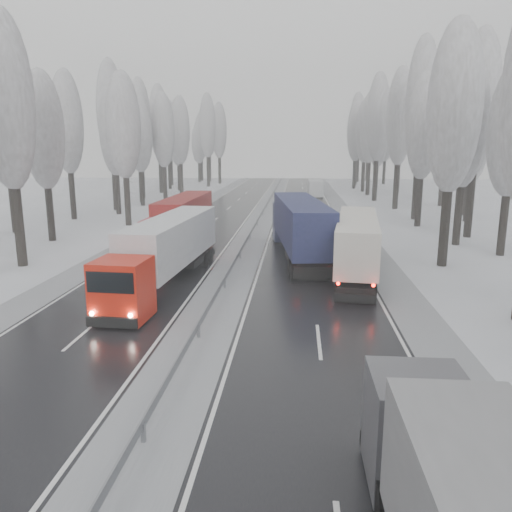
# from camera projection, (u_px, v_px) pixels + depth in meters

# --- Properties ---
(carriageway_right) EXTENTS (7.50, 200.00, 0.03)m
(carriageway_right) POSITION_uv_depth(u_px,v_px,m) (310.00, 254.00, 39.01)
(carriageway_right) COLOR black
(carriageway_right) RESTS_ON ground
(carriageway_left) EXTENTS (7.50, 200.00, 0.03)m
(carriageway_left) POSITION_uv_depth(u_px,v_px,m) (178.00, 252.00, 39.86)
(carriageway_left) COLOR black
(carriageway_left) RESTS_ON ground
(median_slush) EXTENTS (3.00, 200.00, 0.04)m
(median_slush) POSITION_uv_depth(u_px,v_px,m) (243.00, 253.00, 39.43)
(median_slush) COLOR #989B9F
(median_slush) RESTS_ON ground
(shoulder_right) EXTENTS (2.40, 200.00, 0.04)m
(shoulder_right) POSITION_uv_depth(u_px,v_px,m) (374.00, 255.00, 38.60)
(shoulder_right) COLOR #989B9F
(shoulder_right) RESTS_ON ground
(shoulder_left) EXTENTS (2.40, 200.00, 0.04)m
(shoulder_left) POSITION_uv_depth(u_px,v_px,m) (118.00, 251.00, 40.26)
(shoulder_left) COLOR #989B9F
(shoulder_left) RESTS_ON ground
(median_guardrail) EXTENTS (0.12, 200.00, 0.76)m
(median_guardrail) POSITION_uv_depth(u_px,v_px,m) (243.00, 246.00, 39.29)
(median_guardrail) COLOR slate
(median_guardrail) RESTS_ON ground
(tree_18) EXTENTS (3.60, 3.60, 16.58)m
(tree_18) POSITION_uv_depth(u_px,v_px,m) (454.00, 109.00, 33.10)
(tree_18) COLOR black
(tree_18) RESTS_ON ground
(tree_20) EXTENTS (3.60, 3.60, 15.71)m
(tree_20) POSITION_uv_depth(u_px,v_px,m) (466.00, 123.00, 40.86)
(tree_20) COLOR black
(tree_20) RESTS_ON ground
(tree_21) EXTENTS (3.60, 3.60, 18.62)m
(tree_21) POSITION_uv_depth(u_px,v_px,m) (479.00, 104.00, 44.18)
(tree_21) COLOR black
(tree_21) RESTS_ON ground
(tree_22) EXTENTS (3.60, 3.60, 15.86)m
(tree_22) POSITION_uv_depth(u_px,v_px,m) (424.00, 127.00, 51.08)
(tree_22) COLOR black
(tree_22) RESTS_ON ground
(tree_23) EXTENTS (3.60, 3.60, 13.55)m
(tree_23) POSITION_uv_depth(u_px,v_px,m) (473.00, 142.00, 54.78)
(tree_23) COLOR black
(tree_23) RESTS_ON ground
(tree_24) EXTENTS (3.60, 3.60, 20.49)m
(tree_24) POSITION_uv_depth(u_px,v_px,m) (422.00, 102.00, 55.66)
(tree_24) COLOR black
(tree_24) RESTS_ON ground
(tree_25) EXTENTS (3.60, 3.60, 19.44)m
(tree_25) POSITION_uv_depth(u_px,v_px,m) (473.00, 110.00, 59.13)
(tree_25) COLOR black
(tree_25) RESTS_ON ground
(tree_26) EXTENTS (3.60, 3.60, 18.78)m
(tree_26) POSITION_uv_depth(u_px,v_px,m) (400.00, 118.00, 65.90)
(tree_26) COLOR black
(tree_26) RESTS_ON ground
(tree_27) EXTENTS (3.60, 3.60, 17.62)m
(tree_27) POSITION_uv_depth(u_px,v_px,m) (446.00, 124.00, 69.37)
(tree_27) COLOR black
(tree_27) RESTS_ON ground
(tree_28) EXTENTS (3.60, 3.60, 19.62)m
(tree_28) POSITION_uv_depth(u_px,v_px,m) (378.00, 118.00, 76.29)
(tree_28) COLOR black
(tree_28) RESTS_ON ground
(tree_29) EXTENTS (3.60, 3.60, 18.11)m
(tree_29) POSITION_uv_depth(u_px,v_px,m) (421.00, 126.00, 79.79)
(tree_29) COLOR black
(tree_29) RESTS_ON ground
(tree_30) EXTENTS (3.60, 3.60, 17.86)m
(tree_30) POSITION_uv_depth(u_px,v_px,m) (370.00, 128.00, 86.00)
(tree_30) COLOR black
(tree_30) RESTS_ON ground
(tree_31) EXTENTS (3.60, 3.60, 18.58)m
(tree_31) POSITION_uv_depth(u_px,v_px,m) (401.00, 126.00, 89.32)
(tree_31) COLOR black
(tree_31) RESTS_ON ground
(tree_32) EXTENTS (3.60, 3.60, 17.33)m
(tree_32) POSITION_uv_depth(u_px,v_px,m) (365.00, 131.00, 93.38)
(tree_32) COLOR black
(tree_32) RESTS_ON ground
(tree_33) EXTENTS (3.60, 3.60, 14.33)m
(tree_33) POSITION_uv_depth(u_px,v_px,m) (378.00, 142.00, 97.43)
(tree_33) COLOR black
(tree_33) RESTS_ON ground
(tree_34) EXTENTS (3.60, 3.60, 17.63)m
(tree_34) POSITION_uv_depth(u_px,v_px,m) (356.00, 132.00, 100.33)
(tree_34) COLOR black
(tree_34) RESTS_ON ground
(tree_35) EXTENTS (3.60, 3.60, 18.25)m
(tree_35) POSITION_uv_depth(u_px,v_px,m) (399.00, 130.00, 103.40)
(tree_35) COLOR black
(tree_35) RESTS_ON ground
(tree_36) EXTENTS (3.60, 3.60, 20.23)m
(tree_36) POSITION_uv_depth(u_px,v_px,m) (357.00, 125.00, 109.46)
(tree_36) COLOR black
(tree_36) RESTS_ON ground
(tree_37) EXTENTS (3.60, 3.60, 16.37)m
(tree_37) POSITION_uv_depth(u_px,v_px,m) (386.00, 137.00, 113.31)
(tree_37) COLOR black
(tree_37) RESTS_ON ground
(tree_38) EXTENTS (3.60, 3.60, 17.97)m
(tree_38) POSITION_uv_depth(u_px,v_px,m) (359.00, 133.00, 119.92)
(tree_38) COLOR black
(tree_38) RESTS_ON ground
(tree_39) EXTENTS (3.60, 3.60, 16.19)m
(tree_39) POSITION_uv_depth(u_px,v_px,m) (368.00, 139.00, 123.83)
(tree_39) COLOR black
(tree_39) RESTS_ON ground
(tree_58) EXTENTS (3.60, 3.60, 17.21)m
(tree_58) POSITION_uv_depth(u_px,v_px,m) (6.00, 103.00, 33.01)
(tree_58) COLOR black
(tree_58) RESTS_ON ground
(tree_60) EXTENTS (3.60, 3.60, 14.84)m
(tree_60) POSITION_uv_depth(u_px,v_px,m) (43.00, 131.00, 42.93)
(tree_60) COLOR black
(tree_60) RESTS_ON ground
(tree_61) EXTENTS (3.60, 3.60, 13.95)m
(tree_61) POSITION_uv_depth(u_px,v_px,m) (6.00, 139.00, 47.41)
(tree_61) COLOR black
(tree_61) RESTS_ON ground
(tree_62) EXTENTS (3.60, 3.60, 16.04)m
(tree_62) POSITION_uv_depth(u_px,v_px,m) (123.00, 126.00, 51.74)
(tree_62) COLOR black
(tree_62) RESTS_ON ground
(tree_63) EXTENTS (3.60, 3.60, 16.88)m
(tree_63) POSITION_uv_depth(u_px,v_px,m) (67.00, 123.00, 56.16)
(tree_63) COLOR black
(tree_63) RESTS_ON ground
(tree_64) EXTENTS (3.60, 3.60, 15.42)m
(tree_64) POSITION_uv_depth(u_px,v_px,m) (114.00, 133.00, 60.92)
(tree_64) COLOR black
(tree_64) RESTS_ON ground
(tree_65) EXTENTS (3.60, 3.60, 19.48)m
(tree_65) POSITION_uv_depth(u_px,v_px,m) (111.00, 113.00, 64.41)
(tree_65) COLOR black
(tree_65) RESTS_ON ground
(tree_66) EXTENTS (3.60, 3.60, 15.23)m
(tree_66) POSITION_uv_depth(u_px,v_px,m) (140.00, 136.00, 70.32)
(tree_66) COLOR black
(tree_66) RESTS_ON ground
(tree_67) EXTENTS (3.60, 3.60, 17.09)m
(tree_67) POSITION_uv_depth(u_px,v_px,m) (138.00, 128.00, 74.08)
(tree_67) COLOR black
(tree_67) RESTS_ON ground
(tree_68) EXTENTS (3.60, 3.60, 16.65)m
(tree_68) POSITION_uv_depth(u_px,v_px,m) (163.00, 131.00, 76.59)
(tree_68) COLOR black
(tree_68) RESTS_ON ground
(tree_69) EXTENTS (3.60, 3.60, 19.35)m
(tree_69) POSITION_uv_depth(u_px,v_px,m) (140.00, 121.00, 80.51)
(tree_69) COLOR black
(tree_69) RESTS_ON ground
(tree_70) EXTENTS (3.60, 3.60, 17.09)m
(tree_70) POSITION_uv_depth(u_px,v_px,m) (180.00, 131.00, 86.32)
(tree_70) COLOR black
(tree_70) RESTS_ON ground
(tree_71) EXTENTS (3.60, 3.60, 19.61)m
(tree_71) POSITION_uv_depth(u_px,v_px,m) (159.00, 123.00, 90.26)
(tree_71) COLOR black
(tree_71) RESTS_ON ground
(tree_72) EXTENTS (3.60, 3.60, 15.11)m
(tree_72) POSITION_uv_depth(u_px,v_px,m) (178.00, 139.00, 95.90)
(tree_72) COLOR black
(tree_72) RESTS_ON ground
(tree_73) EXTENTS (3.60, 3.60, 17.22)m
(tree_73) POSITION_uv_depth(u_px,v_px,m) (168.00, 133.00, 99.75)
(tree_73) COLOR black
(tree_73) RESTS_ON ground
(tree_74) EXTENTS (3.60, 3.60, 19.68)m
(tree_74) POSITION_uv_depth(u_px,v_px,m) (207.00, 126.00, 105.48)
(tree_74) COLOR black
(tree_74) RESTS_ON ground
(tree_75) EXTENTS (3.60, 3.60, 18.60)m
(tree_75) POSITION_uv_depth(u_px,v_px,m) (170.00, 130.00, 110.26)
(tree_75) COLOR black
(tree_75) RESTS_ON ground
(tree_76) EXTENTS (3.60, 3.60, 18.55)m
(tree_76) POSITION_uv_depth(u_px,v_px,m) (219.00, 131.00, 114.70)
(tree_76) COLOR black
(tree_76) RESTS_ON ground
(tree_77) EXTENTS (3.60, 3.60, 14.32)m
(tree_77) POSITION_uv_depth(u_px,v_px,m) (199.00, 143.00, 119.62)
(tree_77) COLOR black
(tree_77) RESTS_ON ground
(tree_78) EXTENTS (3.60, 3.60, 19.55)m
(tree_78) POSITION_uv_depth(u_px,v_px,m) (209.00, 129.00, 121.27)
(tree_78) COLOR black
(tree_78) RESTS_ON ground
(tree_79) EXTENTS (3.60, 3.60, 17.07)m
(tree_79) POSITION_uv_depth(u_px,v_px,m) (201.00, 136.00, 125.72)
(tree_79) COLOR black
(tree_79) RESTS_ON ground
(truck_blue_box) EXTENTS (4.84, 17.45, 4.44)m
(truck_blue_box) POSITION_uv_depth(u_px,v_px,m) (299.00, 224.00, 37.49)
(truck_blue_box) COLOR #1D234A
(truck_blue_box) RESTS_ON ground
(truck_cream_box) EXTENTS (4.08, 15.21, 3.87)m
(truck_cream_box) POSITION_uv_depth(u_px,v_px,m) (357.00, 239.00, 32.92)
(truck_cream_box) COLOR #A7A594
(truck_cream_box) RESTS_ON ground
(box_truck_distant) EXTENTS (2.45, 7.56, 2.81)m
(box_truck_distant) POSITION_uv_depth(u_px,v_px,m) (315.00, 188.00, 85.40)
(box_truck_distant) COLOR silver
(box_truck_distant) RESTS_ON ground
(truck_red_white) EXTENTS (3.45, 15.62, 3.98)m
(truck_red_white) POSITION_uv_depth(u_px,v_px,m) (167.00, 247.00, 29.95)
(truck_red_white) COLOR red
(truck_red_white) RESTS_ON ground
(truck_red_red) EXTENTS (2.64, 15.66, 4.01)m
(truck_red_red) POSITION_uv_depth(u_px,v_px,m) (182.00, 217.00, 42.77)
(truck_red_red) COLOR #B80A18
(truck_red_red) RESTS_ON ground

